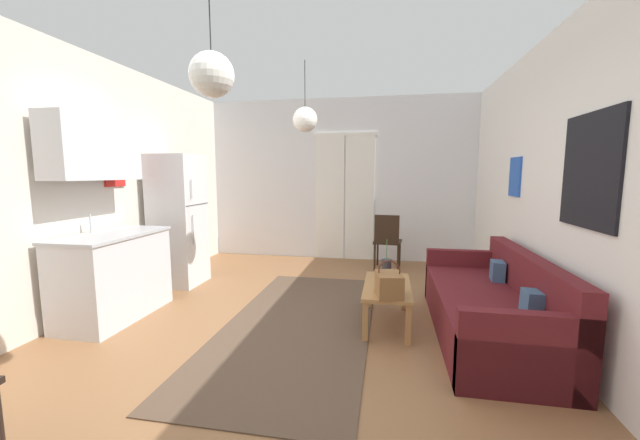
{
  "coord_description": "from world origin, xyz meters",
  "views": [
    {
      "loc": [
        0.87,
        -3.05,
        1.52
      ],
      "look_at": [
        0.09,
        1.16,
        0.98
      ],
      "focal_mm": 20.68,
      "sensor_mm": 36.0,
      "label": 1
    }
  ],
  "objects_px": {
    "coffee_table": "(387,290)",
    "handbag": "(389,284)",
    "accent_chair": "(387,239)",
    "refrigerator": "(178,220)",
    "pendant_lamp_far": "(305,120)",
    "bamboo_vase": "(386,268)",
    "couch": "(494,309)",
    "pendant_lamp_near": "(212,75)"
  },
  "relations": [
    {
      "from": "accent_chair",
      "to": "pendant_lamp_near",
      "type": "relative_size",
      "value": 1.09
    },
    {
      "from": "couch",
      "to": "coffee_table",
      "type": "bearing_deg",
      "value": 173.89
    },
    {
      "from": "accent_chair",
      "to": "pendant_lamp_far",
      "type": "relative_size",
      "value": 1.09
    },
    {
      "from": "handbag",
      "to": "pendant_lamp_near",
      "type": "distance_m",
      "value": 2.25
    },
    {
      "from": "couch",
      "to": "pendant_lamp_far",
      "type": "relative_size",
      "value": 2.61
    },
    {
      "from": "couch",
      "to": "handbag",
      "type": "bearing_deg",
      "value": -166.94
    },
    {
      "from": "pendant_lamp_near",
      "to": "accent_chair",
      "type": "bearing_deg",
      "value": 72.23
    },
    {
      "from": "bamboo_vase",
      "to": "handbag",
      "type": "relative_size",
      "value": 1.2
    },
    {
      "from": "couch",
      "to": "pendant_lamp_far",
      "type": "xyz_separation_m",
      "value": [
        -1.98,
        0.77,
        1.89
      ]
    },
    {
      "from": "coffee_table",
      "to": "refrigerator",
      "type": "relative_size",
      "value": 0.54
    },
    {
      "from": "pendant_lamp_near",
      "to": "pendant_lamp_far",
      "type": "relative_size",
      "value": 1.0
    },
    {
      "from": "handbag",
      "to": "pendant_lamp_far",
      "type": "height_order",
      "value": "pendant_lamp_far"
    },
    {
      "from": "coffee_table",
      "to": "accent_chair",
      "type": "bearing_deg",
      "value": 90.2
    },
    {
      "from": "pendant_lamp_far",
      "to": "bamboo_vase",
      "type": "bearing_deg",
      "value": -20.45
    },
    {
      "from": "accent_chair",
      "to": "pendant_lamp_near",
      "type": "xyz_separation_m",
      "value": [
        -1.13,
        -3.54,
        1.65
      ]
    },
    {
      "from": "coffee_table",
      "to": "pendant_lamp_near",
      "type": "xyz_separation_m",
      "value": [
        -1.14,
        -1.36,
        1.8
      ]
    },
    {
      "from": "coffee_table",
      "to": "handbag",
      "type": "relative_size",
      "value": 2.77
    },
    {
      "from": "couch",
      "to": "bamboo_vase",
      "type": "distance_m",
      "value": 1.11
    },
    {
      "from": "couch",
      "to": "pendant_lamp_far",
      "type": "distance_m",
      "value": 2.84
    },
    {
      "from": "bamboo_vase",
      "to": "pendant_lamp_far",
      "type": "distance_m",
      "value": 1.94
    },
    {
      "from": "refrigerator",
      "to": "pendant_lamp_far",
      "type": "height_order",
      "value": "pendant_lamp_far"
    },
    {
      "from": "handbag",
      "to": "refrigerator",
      "type": "bearing_deg",
      "value": 156.57
    },
    {
      "from": "bamboo_vase",
      "to": "handbag",
      "type": "height_order",
      "value": "bamboo_vase"
    },
    {
      "from": "couch",
      "to": "refrigerator",
      "type": "height_order",
      "value": "refrigerator"
    },
    {
      "from": "couch",
      "to": "accent_chair",
      "type": "relative_size",
      "value": 2.41
    },
    {
      "from": "pendant_lamp_near",
      "to": "coffee_table",
      "type": "bearing_deg",
      "value": 50.06
    },
    {
      "from": "bamboo_vase",
      "to": "refrigerator",
      "type": "height_order",
      "value": "refrigerator"
    },
    {
      "from": "accent_chair",
      "to": "pendant_lamp_far",
      "type": "height_order",
      "value": "pendant_lamp_far"
    },
    {
      "from": "pendant_lamp_near",
      "to": "pendant_lamp_far",
      "type": "xyz_separation_m",
      "value": [
        0.15,
        2.02,
        -0.0
      ]
    },
    {
      "from": "coffee_table",
      "to": "handbag",
      "type": "xyz_separation_m",
      "value": [
        0.01,
        -0.33,
        0.17
      ]
    },
    {
      "from": "bamboo_vase",
      "to": "handbag",
      "type": "xyz_separation_m",
      "value": [
        0.03,
        -0.63,
        0.01
      ]
    },
    {
      "from": "pendant_lamp_far",
      "to": "accent_chair",
      "type": "bearing_deg",
      "value": 57.14
    },
    {
      "from": "pendant_lamp_near",
      "to": "bamboo_vase",
      "type": "bearing_deg",
      "value": 55.77
    },
    {
      "from": "refrigerator",
      "to": "coffee_table",
      "type": "bearing_deg",
      "value": -17.64
    },
    {
      "from": "bamboo_vase",
      "to": "refrigerator",
      "type": "bearing_deg",
      "value": 167.92
    },
    {
      "from": "coffee_table",
      "to": "accent_chair",
      "type": "distance_m",
      "value": 2.18
    },
    {
      "from": "refrigerator",
      "to": "pendant_lamp_far",
      "type": "distance_m",
      "value": 2.24
    },
    {
      "from": "handbag",
      "to": "pendant_lamp_near",
      "type": "relative_size",
      "value": 0.43
    },
    {
      "from": "coffee_table",
      "to": "pendant_lamp_near",
      "type": "bearing_deg",
      "value": -129.94
    },
    {
      "from": "handbag",
      "to": "pendant_lamp_far",
      "type": "relative_size",
      "value": 0.42
    },
    {
      "from": "accent_chair",
      "to": "refrigerator",
      "type": "bearing_deg",
      "value": 30.58
    },
    {
      "from": "coffee_table",
      "to": "pendant_lamp_near",
      "type": "relative_size",
      "value": 1.18
    }
  ]
}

